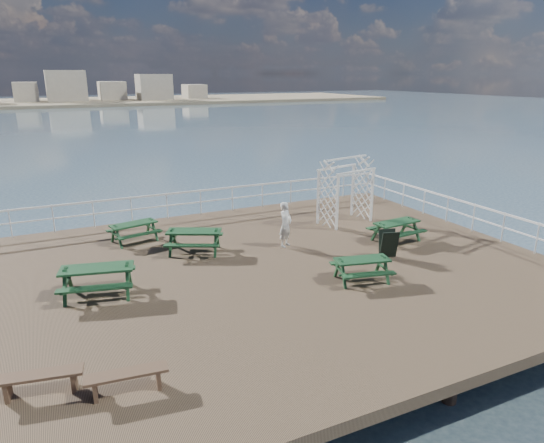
{
  "coord_description": "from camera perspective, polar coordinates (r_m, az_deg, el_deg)",
  "views": [
    {
      "loc": [
        -5.94,
        -12.91,
        5.89
      ],
      "look_at": [
        0.78,
        1.25,
        1.1
      ],
      "focal_mm": 32.0,
      "sensor_mm": 36.0,
      "label": 1
    }
  ],
  "objects": [
    {
      "name": "flat_bench_far",
      "position": [
        10.65,
        -25.59,
        -16.34
      ],
      "size": [
        1.6,
        0.64,
        0.45
      ],
      "rotation": [
        0.0,
        0.0,
        -0.18
      ],
      "color": "brown",
      "rests_on": "ground"
    },
    {
      "name": "picnic_table_b",
      "position": [
        16.77,
        -9.14,
        -1.74
      ],
      "size": [
        2.28,
        2.12,
        0.89
      ],
      "rotation": [
        0.0,
        0.0,
        -0.46
      ],
      "color": "#133418",
      "rests_on": "ground"
    },
    {
      "name": "railing",
      "position": [
        17.3,
        -4.43,
        0.08
      ],
      "size": [
        17.77,
        13.76,
        1.1
      ],
      "color": "silver",
      "rests_on": "ground"
    },
    {
      "name": "picnic_table_e",
      "position": [
        14.57,
        10.55,
        -5.03
      ],
      "size": [
        1.84,
        1.61,
        0.78
      ],
      "rotation": [
        0.0,
        0.0,
        -0.22
      ],
      "color": "#133418",
      "rests_on": "ground"
    },
    {
      "name": "trellis_arbor",
      "position": [
        19.99,
        8.64,
        3.24
      ],
      "size": [
        2.38,
        1.59,
        2.71
      ],
      "rotation": [
        0.0,
        0.0,
        0.21
      ],
      "color": "silver",
      "rests_on": "ground"
    },
    {
      "name": "picnic_table_d",
      "position": [
        14.21,
        -19.87,
        -5.93
      ],
      "size": [
        2.24,
        1.96,
        0.94
      ],
      "rotation": [
        0.0,
        0.0,
        -0.23
      ],
      "color": "#133418",
      "rests_on": "ground"
    },
    {
      "name": "picnic_table_c",
      "position": [
        18.27,
        14.44,
        -0.61
      ],
      "size": [
        1.84,
        1.53,
        0.84
      ],
      "rotation": [
        0.0,
        0.0,
        0.09
      ],
      "color": "#133418",
      "rests_on": "ground"
    },
    {
      "name": "picnic_table_a",
      "position": [
        18.34,
        -15.94,
        -0.75
      ],
      "size": [
        1.89,
        1.65,
        0.8
      ],
      "rotation": [
        0.0,
        0.0,
        0.23
      ],
      "color": "#133418",
      "rests_on": "ground"
    },
    {
      "name": "ground",
      "position": [
        15.44,
        -0.63,
        -6.04
      ],
      "size": [
        18.0,
        14.0,
        0.3
      ],
      "primitive_type": "cube",
      "color": "brown",
      "rests_on": "ground"
    },
    {
      "name": "sea_backdrop",
      "position": [
        148.27,
        -18.76,
        13.66
      ],
      "size": [
        300.0,
        300.0,
        9.2
      ],
      "color": "#3D5166",
      "rests_on": "ground"
    },
    {
      "name": "sandwich_board",
      "position": [
        16.6,
        13.52,
        -2.6
      ],
      "size": [
        0.68,
        0.58,
        0.95
      ],
      "rotation": [
        0.0,
        0.0,
        -0.29
      ],
      "color": "black",
      "rests_on": "ground"
    },
    {
      "name": "person",
      "position": [
        17.07,
        1.61,
        -0.34
      ],
      "size": [
        0.7,
        0.65,
        1.62
      ],
      "primitive_type": "imported",
      "rotation": [
        0.0,
        0.0,
        0.6
      ],
      "color": "silver",
      "rests_on": "ground"
    },
    {
      "name": "flat_bench_near",
      "position": [
        10.12,
        -16.73,
        -17.14
      ],
      "size": [
        1.59,
        0.53,
        0.45
      ],
      "rotation": [
        0.0,
        0.0,
        -0.1
      ],
      "color": "brown",
      "rests_on": "ground"
    }
  ]
}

